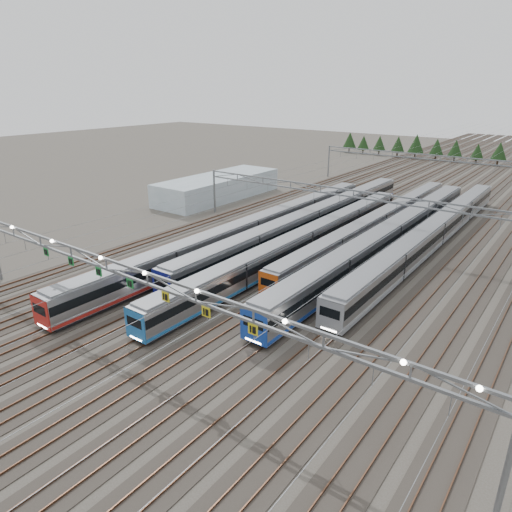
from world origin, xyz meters
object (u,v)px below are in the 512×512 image
Objects in this scene: gantry_mid at (353,200)px; gantry_far at (440,162)px; train_d at (378,223)px; train_e at (390,237)px; train_c at (304,242)px; train_b at (311,220)px; train_a at (251,230)px; west_shed at (218,187)px; gantry_near at (146,281)px; train_f at (434,233)px.

gantry_mid is 45.00m from gantry_far.
train_d is 0.94× the size of train_e.
gantry_mid reaches higher than train_c.
train_e is 1.16× the size of gantry_far.
gantry_far is at bearing 81.57° from train_b.
train_a is 2.22× the size of west_shed.
gantry_near is at bearing -85.78° from train_c.
train_c is 12.66m from train_e.
west_shed is (-32.98, 19.71, 0.29)m from train_c.
west_shed is (-35.23, -35.57, -4.08)m from gantry_far.
gantry_far reaches higher than train_f.
train_c is 0.97× the size of train_d.
gantry_mid is (6.75, 0.56, 4.23)m from train_b.
train_d is (13.50, 15.99, -0.20)m from train_a.
train_d is at bearing 49.83° from train_a.
train_e reaches higher than train_c.
train_b is at bearing 114.85° from train_c.
train_f is (18.00, 4.91, -0.02)m from train_b.
train_b is 30.18m from west_shed.
train_a is at bearing 110.91° from gantry_near.
train_b reaches higher than train_d.
train_a is at bearing -136.18° from gantry_mid.
train_b is 1.15× the size of gantry_far.
gantry_mid is at bearing 43.82° from train_a.
train_f is 42.39m from gantry_far.
train_f is at bearing 33.96° from train_a.
gantry_near is 1.00× the size of gantry_mid.
train_a is at bearing -152.37° from train_e.
train_e is at bearing 80.05° from gantry_near.
gantry_mid is at bearing 89.93° from gantry_near.
train_e is 47.05m from gantry_far.
train_e reaches higher than train_f.
gantry_far is at bearing 78.60° from train_a.
train_a is 20.32m from train_e.
train_d is 9.04m from train_f.
gantry_mid reaches higher than train_d.
train_d is 7.20m from gantry_mid.
train_e is 43.35m from west_shed.
train_f is (13.50, 14.63, 0.11)m from train_c.
gantry_near is 1.00× the size of gantry_far.
train_f is 46.76m from west_shed.
train_a reaches higher than train_f.
west_shed is (-23.98, 20.23, 0.17)m from train_a.
train_b is 0.99× the size of train_f.
train_f is at bearing -6.23° from west_shed.
train_d is at bearing 87.10° from gantry_near.
train_c is at bearing -65.15° from train_b.
train_c is at bearing -102.35° from gantry_mid.
west_shed is at bearing 173.77° from train_f.
gantry_near is 40.12m from gantry_mid.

